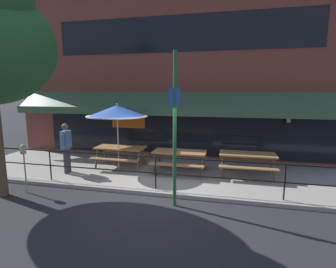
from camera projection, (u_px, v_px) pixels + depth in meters
ground_plane at (153, 196)px, 7.30m from camera, size 120.00×120.00×0.00m
patio_deck at (169, 173)px, 9.22m from camera, size 15.00×4.00×0.10m
restaurant_building at (181, 72)px, 10.76m from camera, size 15.00×1.60×7.32m
patio_railing at (156, 165)px, 7.46m from camera, size 13.84×0.04×0.97m
picnic_table_left at (120, 151)px, 9.61m from camera, size 1.80×1.42×0.76m
picnic_table_centre at (180, 156)px, 8.95m from camera, size 1.80×1.42×0.76m
picnic_table_right at (247, 158)px, 8.63m from camera, size 1.80×1.42×0.76m
patio_umbrella_left at (117, 111)px, 9.18m from camera, size 2.14×2.14×2.38m
pedestrian_walking at (66, 145)px, 8.92m from camera, size 0.31×0.61×1.71m
parking_meter_near at (24, 154)px, 7.37m from camera, size 0.15×0.16×1.42m
street_sign_pole at (175, 129)px, 6.38m from camera, size 0.28×0.09×3.84m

